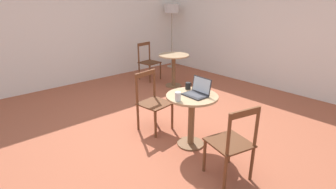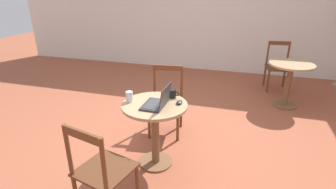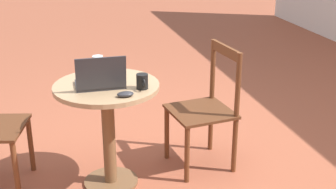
{
  "view_description": "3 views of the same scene",
  "coord_description": "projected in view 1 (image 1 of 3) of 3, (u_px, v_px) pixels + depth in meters",
  "views": [
    {
      "loc": [
        -2.23,
        -2.66,
        1.91
      ],
      "look_at": [
        0.11,
        -0.04,
        0.61
      ],
      "focal_mm": 28.0,
      "sensor_mm": 36.0,
      "label": 1
    },
    {
      "loc": [
        0.92,
        -2.81,
        1.84
      ],
      "look_at": [
        0.08,
        0.07,
        0.6
      ],
      "focal_mm": 28.0,
      "sensor_mm": 36.0,
      "label": 2
    },
    {
      "loc": [
        2.91,
        -0.86,
        1.74
      ],
      "look_at": [
        0.17,
        -0.12,
        0.64
      ],
      "focal_mm": 50.0,
      "sensor_mm": 36.0,
      "label": 3
    }
  ],
  "objects": [
    {
      "name": "drinking_glass",
      "position": [
        178.0,
        97.0,
        3.18
      ],
      "size": [
        0.07,
        0.07,
        0.11
      ],
      "color": "silver",
      "rests_on": "cafe_table_near"
    },
    {
      "name": "ground_plane",
      "position": [
        161.0,
        133.0,
        3.92
      ],
      "size": [
        16.0,
        16.0,
        0.0
      ],
      "primitive_type": "plane",
      "color": "#9E5138"
    },
    {
      "name": "cafe_table_near",
      "position": [
        192.0,
        108.0,
        3.45
      ],
      "size": [
        0.68,
        0.68,
        0.72
      ],
      "color": "brown",
      "rests_on": "ground_plane"
    },
    {
      "name": "mug",
      "position": [
        188.0,
        86.0,
        3.6
      ],
      "size": [
        0.11,
        0.07,
        0.09
      ],
      "color": "black",
      "rests_on": "cafe_table_near"
    },
    {
      "name": "wall_back",
      "position": [
        65.0,
        25.0,
        5.71
      ],
      "size": [
        9.4,
        0.06,
        2.7
      ],
      "color": "white",
      "rests_on": "ground_plane"
    },
    {
      "name": "laptop",
      "position": [
        197.0,
        92.0,
        3.37
      ],
      "size": [
        0.25,
        0.31,
        0.22
      ],
      "color": "#2D2D33",
      "rests_on": "cafe_table_near"
    },
    {
      "name": "chair_near_back",
      "position": [
        153.0,
        102.0,
        3.93
      ],
      "size": [
        0.47,
        0.47,
        0.89
      ],
      "color": "brown",
      "rests_on": "ground_plane"
    },
    {
      "name": "chair_mid_back",
      "position": [
        148.0,
        62.0,
        6.38
      ],
      "size": [
        0.47,
        0.47,
        0.89
      ],
      "color": "brown",
      "rests_on": "ground_plane"
    },
    {
      "name": "mouse",
      "position": [
        200.0,
        89.0,
        3.59
      ],
      "size": [
        0.06,
        0.1,
        0.03
      ],
      "color": "#2D2D33",
      "rests_on": "cafe_table_near"
    },
    {
      "name": "wall_side",
      "position": [
        278.0,
        26.0,
        5.47
      ],
      "size": [
        0.06,
        9.4,
        2.7
      ],
      "color": "white",
      "rests_on": "ground_plane"
    },
    {
      "name": "chair_near_front",
      "position": [
        232.0,
        144.0,
        2.81
      ],
      "size": [
        0.51,
        0.51,
        0.89
      ],
      "color": "brown",
      "rests_on": "ground_plane"
    },
    {
      "name": "cafe_table_mid",
      "position": [
        174.0,
        63.0,
        5.84
      ],
      "size": [
        0.68,
        0.68,
        0.72
      ],
      "color": "brown",
      "rests_on": "ground_plane"
    },
    {
      "name": "floor_lamp",
      "position": [
        172.0,
        11.0,
        7.16
      ],
      "size": [
        0.41,
        0.41,
        1.74
      ],
      "color": "#9E937F",
      "rests_on": "ground_plane"
    }
  ]
}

